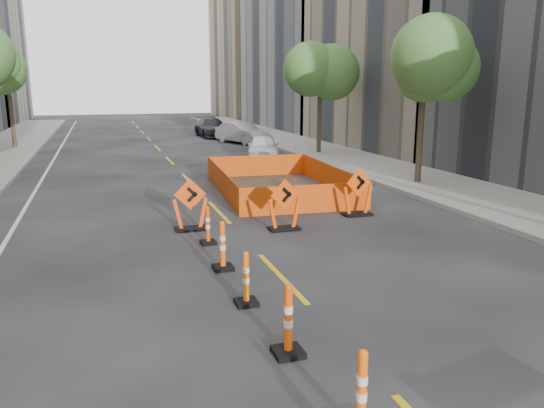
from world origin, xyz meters
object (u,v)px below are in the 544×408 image
object	(u,v)px
channelizer_4	(246,278)
chevron_sign_left	(190,204)
channelizer_2	(362,392)
channelizer_3	(288,320)
channelizer_5	(223,245)
parked_car_far	(212,127)
channelizer_6	(208,225)
chevron_sign_center	(284,204)
chevron_sign_right	(358,192)
parked_car_near	(263,147)
parked_car_mid	(242,133)

from	to	relation	value
channelizer_4	chevron_sign_left	xyz separation A→B (m)	(-0.12, 5.31, 0.21)
channelizer_2	channelizer_3	size ratio (longest dim) A/B	0.95
channelizer_5	parked_car_far	size ratio (longest dim) A/B	0.22
channelizer_6	channelizer_2	bearing A→B (deg)	-88.53
chevron_sign_center	chevron_sign_left	bearing A→B (deg)	153.26
channelizer_3	channelizer_5	world-z (taller)	channelizer_3
channelizer_5	chevron_sign_center	world-z (taller)	chevron_sign_center
chevron_sign_left	parked_car_far	bearing A→B (deg)	82.19
channelizer_6	chevron_sign_center	size ratio (longest dim) A/B	0.68
channelizer_5	chevron_sign_right	bearing A→B (deg)	35.16
parked_car_near	parked_car_mid	bearing A→B (deg)	98.87
channelizer_4	channelizer_6	xyz separation A→B (m)	(0.08, 3.90, -0.02)
channelizer_4	parked_car_mid	distance (m)	27.08
channelizer_3	chevron_sign_center	bearing A→B (deg)	71.32
channelizer_3	chevron_sign_left	world-z (taller)	chevron_sign_left
parked_car_near	parked_car_mid	xyz separation A→B (m)	(0.97, 8.14, 0.02)
chevron_sign_right	parked_car_mid	world-z (taller)	chevron_sign_right
channelizer_3	chevron_sign_center	distance (m)	6.86
channelizer_2	channelizer_5	bearing A→B (deg)	92.58
channelizer_5	parked_car_far	world-z (taller)	parked_car_far
chevron_sign_right	chevron_sign_center	bearing A→B (deg)	-173.21
parked_car_far	chevron_sign_center	bearing A→B (deg)	-98.62
channelizer_3	chevron_sign_center	world-z (taller)	chevron_sign_center
chevron_sign_left	parked_car_mid	distance (m)	22.02
chevron_sign_right	channelizer_6	bearing A→B (deg)	-174.04
channelizer_2	channelizer_4	xyz separation A→B (m)	(-0.28, 3.90, -0.02)
channelizer_6	parked_car_near	bearing A→B (deg)	67.97
channelizer_4	chevron_sign_left	size ratio (longest dim) A/B	0.70
channelizer_3	channelizer_5	xyz separation A→B (m)	(-0.09, 3.90, -0.01)
channelizer_3	channelizer_4	world-z (taller)	channelizer_3
channelizer_4	channelizer_5	world-z (taller)	channelizer_5
chevron_sign_center	chevron_sign_right	distance (m)	2.78
channelizer_2	channelizer_4	world-z (taller)	channelizer_2
channelizer_4	channelizer_6	distance (m)	3.90
channelizer_6	parked_car_mid	xyz separation A→B (m)	(6.71, 22.32, 0.22)
chevron_sign_left	parked_car_far	xyz separation A→B (m)	(5.90, 26.06, -0.01)
chevron_sign_left	parked_car_near	distance (m)	14.08
channelizer_2	chevron_sign_center	distance (m)	8.69
chevron_sign_right	parked_car_mid	xyz separation A→B (m)	(1.84, 20.80, -0.03)
channelizer_5	chevron_sign_center	bearing A→B (deg)	48.67
channelizer_3	chevron_sign_left	xyz separation A→B (m)	(-0.22, 7.26, 0.16)
channelizer_6	parked_car_far	world-z (taller)	parked_car_far
chevron_sign_left	parked_car_near	xyz separation A→B (m)	(5.93, 12.76, -0.03)
chevron_sign_center	parked_car_near	distance (m)	13.97
channelizer_6	chevron_sign_right	xyz separation A→B (m)	(4.87, 1.52, 0.25)
channelizer_2	parked_car_near	size ratio (longest dim) A/B	0.26
channelizer_2	channelizer_3	distance (m)	1.96
chevron_sign_center	parked_car_near	bearing A→B (deg)	66.16
parked_car_near	parked_car_far	xyz separation A→B (m)	(-0.03, 13.30, 0.02)
chevron_sign_left	channelizer_2	bearing A→B (deg)	-82.60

